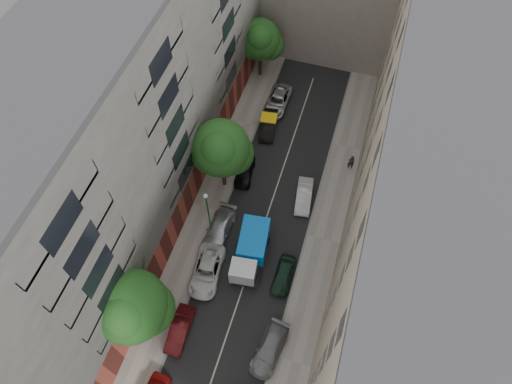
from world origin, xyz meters
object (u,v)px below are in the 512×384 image
at_px(car_right_1, 269,349).
at_px(pedestrian, 351,162).
at_px(car_right_3, 304,196).
at_px(car_left_5, 269,125).
at_px(tarp_truck, 251,250).
at_px(car_left_2, 207,271).
at_px(tree_mid, 222,150).
at_px(car_left_1, 180,329).
at_px(car_left_3, 219,229).
at_px(car_right_2, 283,275).
at_px(tree_far, 261,41).
at_px(lamp_post, 208,211).
at_px(tree_near, 132,309).
at_px(car_left_4, 245,171).
at_px(car_left_6, 278,101).

bearing_deg(car_right_1, pedestrian, 90.85).
bearing_deg(pedestrian, car_right_3, 38.28).
height_order(car_left_5, car_right_1, car_left_5).
xyz_separation_m(tarp_truck, car_right_1, (3.78, -7.26, -0.79)).
relative_size(car_left_2, tree_mid, 0.62).
height_order(car_left_1, car_right_3, car_right_3).
height_order(car_left_1, car_left_3, car_left_3).
relative_size(car_right_2, tree_far, 0.53).
height_order(lamp_post, pedestrian, lamp_post).
height_order(car_right_3, tree_near, tree_near).
height_order(car_right_1, car_right_3, car_right_3).
distance_m(car_right_1, car_right_2, 6.23).
height_order(tarp_truck, lamp_post, lamp_post).
relative_size(car_left_1, car_left_5, 0.95).
height_order(car_left_3, car_right_2, car_left_3).
bearing_deg(car_left_1, tarp_truck, 64.18).
height_order(car_left_4, car_right_2, car_left_4).
xyz_separation_m(car_right_3, lamp_post, (-7.00, -6.05, 3.56)).
distance_m(car_left_3, car_left_4, 6.80).
height_order(car_left_3, pedestrian, pedestrian).
height_order(car_left_5, car_right_3, car_left_5).
distance_m(tarp_truck, car_right_3, 7.78).
relative_size(car_right_1, tree_near, 0.56).
bearing_deg(tree_near, car_right_3, 60.05).
distance_m(tree_far, lamp_post, 20.90).
relative_size(car_right_1, car_right_2, 1.19).
xyz_separation_m(car_right_1, tree_mid, (-8.42, 13.73, 4.90)).
bearing_deg(car_left_2, lamp_post, 98.15).
xyz_separation_m(car_left_5, car_right_3, (5.60, -7.40, -0.03)).
bearing_deg(car_left_1, car_right_1, 2.44).
bearing_deg(car_left_6, tree_far, 130.70).
bearing_deg(car_left_6, tarp_truck, -80.42).
distance_m(car_left_4, car_right_2, 11.32).
bearing_deg(car_left_5, car_left_3, -101.34).
relative_size(car_right_2, tree_near, 0.47).
bearing_deg(car_left_4, car_right_3, -16.91).
xyz_separation_m(car_left_3, tree_near, (-2.64, -10.02, 4.67)).
xyz_separation_m(car_left_6, lamp_post, (-1.40, -17.05, 3.54)).
xyz_separation_m(car_left_1, car_right_1, (7.20, 0.60, -0.00)).
bearing_deg(tree_near, tarp_truck, 54.69).
xyz_separation_m(car_left_4, tree_far, (-2.49, 13.65, 4.22)).
height_order(car_right_1, tree_far, tree_far).
bearing_deg(tarp_truck, car_left_1, -120.42).
bearing_deg(lamp_post, car_left_3, 32.25).
relative_size(car_right_3, tree_near, 0.50).
distance_m(car_left_3, car_left_6, 16.69).
bearing_deg(car_right_1, car_right_3, 101.93).
relative_size(tree_far, lamp_post, 1.08).
distance_m(car_left_1, tree_far, 30.15).
height_order(tree_mid, lamp_post, tree_mid).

